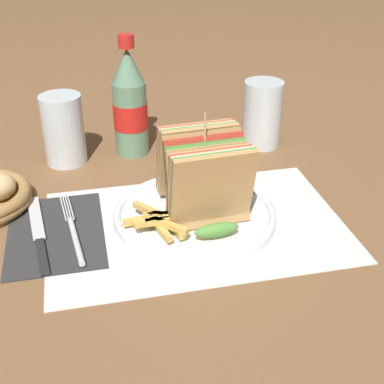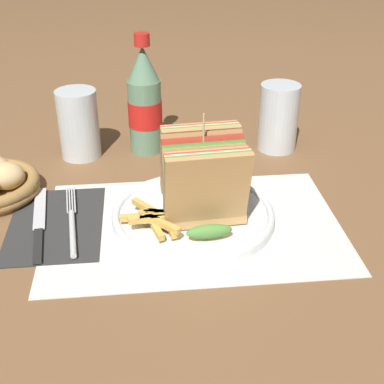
# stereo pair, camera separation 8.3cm
# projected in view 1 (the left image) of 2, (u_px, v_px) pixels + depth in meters

# --- Properties ---
(ground_plane) EXTENTS (4.00, 4.00, 0.00)m
(ground_plane) POSITION_uv_depth(u_px,v_px,m) (205.00, 222.00, 0.83)
(ground_plane) COLOR brown
(placemat) EXTENTS (0.45, 0.30, 0.00)m
(placemat) POSITION_uv_depth(u_px,v_px,m) (196.00, 225.00, 0.82)
(placemat) COLOR silver
(placemat) RESTS_ON ground_plane
(plate_main) EXTENTS (0.25, 0.25, 0.02)m
(plate_main) POSITION_uv_depth(u_px,v_px,m) (195.00, 215.00, 0.83)
(plate_main) COLOR white
(plate_main) RESTS_ON ground_plane
(club_sandwich) EXTENTS (0.13, 0.19, 0.16)m
(club_sandwich) POSITION_uv_depth(u_px,v_px,m) (205.00, 175.00, 0.80)
(club_sandwich) COLOR tan
(club_sandwich) RESTS_ON plate_main
(fries_pile) EXTENTS (0.10, 0.09, 0.02)m
(fries_pile) POSITION_uv_depth(u_px,v_px,m) (161.00, 220.00, 0.78)
(fries_pile) COLOR gold
(fries_pile) RESTS_ON plate_main
(napkin) EXTENTS (0.14, 0.21, 0.00)m
(napkin) POSITION_uv_depth(u_px,v_px,m) (56.00, 232.00, 0.80)
(napkin) COLOR #2D2D2D
(napkin) RESTS_ON ground_plane
(fork) EXTENTS (0.03, 0.20, 0.01)m
(fork) POSITION_uv_depth(u_px,v_px,m) (74.00, 233.00, 0.79)
(fork) COLOR silver
(fork) RESTS_ON napkin
(knife) EXTENTS (0.04, 0.21, 0.00)m
(knife) POSITION_uv_depth(u_px,v_px,m) (38.00, 233.00, 0.80)
(knife) COLOR black
(knife) RESTS_ON napkin
(coke_bottle_near) EXTENTS (0.07, 0.07, 0.23)m
(coke_bottle_near) POSITION_uv_depth(u_px,v_px,m) (130.00, 105.00, 1.00)
(coke_bottle_near) COLOR slate
(coke_bottle_near) RESTS_ON ground_plane
(glass_near) EXTENTS (0.08, 0.08, 0.13)m
(glass_near) POSITION_uv_depth(u_px,v_px,m) (262.00, 114.00, 1.05)
(glass_near) COLOR silver
(glass_near) RESTS_ON ground_plane
(glass_far) EXTENTS (0.08, 0.08, 0.13)m
(glass_far) POSITION_uv_depth(u_px,v_px,m) (64.00, 134.00, 0.99)
(glass_far) COLOR silver
(glass_far) RESTS_ON ground_plane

